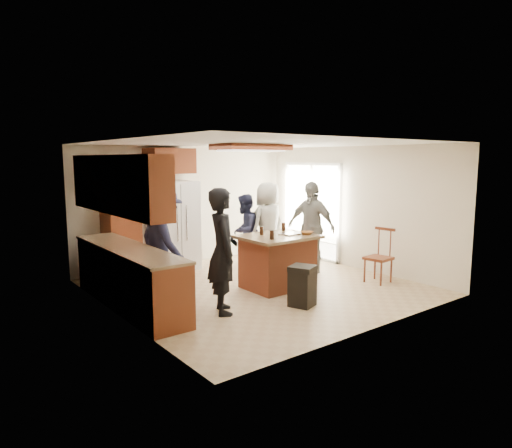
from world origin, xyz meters
TOP-DOWN VIEW (x-y plane):
  - room_shell at (4.37, 1.64)m, footprint 8.00×5.20m
  - person_front_left at (-1.22, -0.72)m, footprint 0.72×0.81m
  - person_behind_left at (0.76, 1.44)m, footprint 0.87×0.79m
  - person_behind_right at (1.15, 1.16)m, footprint 0.94×0.69m
  - person_side_right at (1.49, 0.23)m, footprint 0.75×1.15m
  - person_counter at (-1.55, 0.54)m, footprint 0.58×1.18m
  - left_cabinetry at (-2.24, 0.40)m, footprint 0.64×3.00m
  - back_wall_units at (-1.33, 2.20)m, footprint 1.80×0.60m
  - refrigerator at (-0.55, 2.12)m, footprint 0.90×0.76m
  - kitchen_island at (0.26, -0.21)m, footprint 1.28×1.03m
  - island_items at (0.49, -0.28)m, footprint 0.97×0.75m
  - trash_bin at (-0.10, -1.22)m, footprint 0.48×0.48m
  - spindle_chair at (1.95, -1.07)m, footprint 0.46×0.46m

SIDE VIEW (x-z plane):
  - trash_bin at x=-0.10m, z-range 0.00..0.63m
  - spindle_chair at x=1.95m, z-range -0.04..0.95m
  - kitchen_island at x=0.26m, z-range 0.01..0.94m
  - person_behind_left at x=0.76m, z-range 0.00..1.52m
  - room_shell at x=4.37m, z-range -1.63..3.37m
  - person_behind_right at x=1.15m, z-range 0.00..1.77m
  - person_counter at x=-1.55m, z-range 0.00..1.79m
  - refrigerator at x=-0.55m, z-range 0.00..1.80m
  - person_side_right at x=1.49m, z-range 0.00..1.81m
  - person_front_left at x=-1.22m, z-range 0.00..1.83m
  - left_cabinetry at x=-2.24m, z-range -0.19..2.11m
  - island_items at x=0.49m, z-range 0.89..1.04m
  - back_wall_units at x=-1.33m, z-range 0.15..2.60m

